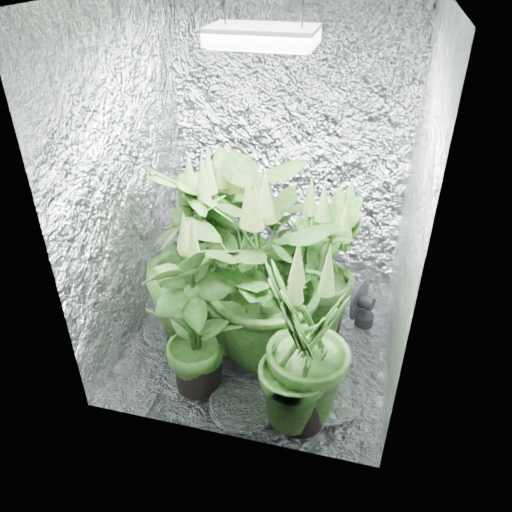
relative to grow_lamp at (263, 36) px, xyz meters
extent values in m
plane|color=silver|center=(0.00, 0.00, -1.83)|extent=(1.60, 1.60, 0.00)
cube|color=silver|center=(0.00, 0.80, -0.83)|extent=(1.60, 0.02, 2.00)
cube|color=silver|center=(0.00, -0.80, -0.83)|extent=(1.60, 0.02, 2.00)
cube|color=silver|center=(-0.80, 0.00, -0.83)|extent=(0.02, 1.60, 2.00)
cube|color=silver|center=(0.80, 0.00, -0.83)|extent=(0.02, 1.60, 2.00)
cube|color=gray|center=(0.00, 0.00, 0.00)|extent=(0.50, 0.30, 0.08)
cube|color=white|center=(0.00, 0.00, -0.04)|extent=(0.46, 0.26, 0.01)
cylinder|color=black|center=(-0.18, 0.00, 0.11)|extent=(0.01, 0.01, 0.13)
cylinder|color=black|center=(0.18, 0.00, 0.11)|extent=(0.01, 0.01, 0.13)
cylinder|color=black|center=(-0.07, 0.24, -1.69)|extent=(0.31, 0.31, 0.27)
cylinder|color=#4C2D14|center=(-0.07, 0.24, -1.57)|extent=(0.28, 0.28, 0.03)
imported|color=#0C3A0C|center=(-0.07, 0.24, -1.33)|extent=(1.10, 1.10, 0.93)
cone|color=olive|center=(-0.07, 0.24, -0.93)|extent=(0.10, 0.10, 0.27)
cylinder|color=black|center=(-0.31, 0.36, -1.69)|extent=(0.29, 0.29, 0.26)
cylinder|color=#4C2D14|center=(-0.31, 0.36, -1.58)|extent=(0.27, 0.27, 0.03)
imported|color=#0C3A0C|center=(-0.31, 0.36, -1.27)|extent=(0.77, 0.77, 1.05)
cone|color=olive|center=(-0.31, 0.36, -0.81)|extent=(0.09, 0.09, 0.26)
cylinder|color=black|center=(0.35, 0.18, -1.69)|extent=(0.30, 0.30, 0.27)
cylinder|color=#4C2D14|center=(0.35, 0.18, -1.57)|extent=(0.28, 0.28, 0.03)
imported|color=#0C3A0C|center=(0.35, 0.18, -1.32)|extent=(0.56, 0.56, 0.94)
cone|color=olive|center=(0.35, 0.18, -0.92)|extent=(0.10, 0.10, 0.27)
cylinder|color=black|center=(-0.41, -0.03, -1.69)|extent=(0.30, 0.30, 0.27)
cylinder|color=#4C2D14|center=(-0.41, -0.03, -1.57)|extent=(0.28, 0.28, 0.03)
imported|color=#0C3A0C|center=(-0.41, -0.03, -1.23)|extent=(0.89, 0.89, 1.13)
cone|color=olive|center=(-0.41, -0.03, -0.72)|extent=(0.10, 0.10, 0.27)
cylinder|color=black|center=(0.00, -0.15, -1.69)|extent=(0.30, 0.30, 0.27)
cylinder|color=#4C2D14|center=(0.00, -0.15, -1.58)|extent=(0.27, 0.27, 0.03)
imported|color=#0C3A0C|center=(0.00, -0.15, -1.24)|extent=(1.24, 1.24, 1.11)
cone|color=olive|center=(0.00, -0.15, -0.75)|extent=(0.10, 0.10, 0.27)
cylinder|color=black|center=(-0.25, -0.50, -1.71)|extent=(0.26, 0.26, 0.24)
cylinder|color=#4C2D14|center=(-0.25, -0.50, -1.60)|extent=(0.24, 0.24, 0.03)
imported|color=#0C3A0C|center=(-0.25, -0.50, -1.30)|extent=(0.74, 0.74, 0.99)
cone|color=olive|center=(-0.25, -0.50, -0.87)|extent=(0.09, 0.09, 0.24)
cylinder|color=black|center=(0.36, -0.61, -1.71)|extent=(0.26, 0.26, 0.23)
cylinder|color=#4C2D14|center=(0.36, -0.61, -1.61)|extent=(0.24, 0.24, 0.03)
imported|color=#0C3A0C|center=(0.36, -0.61, -1.31)|extent=(0.64, 0.64, 0.98)
cone|color=olive|center=(0.36, -0.61, -0.87)|extent=(0.08, 0.08, 0.23)
cylinder|color=black|center=(0.65, 0.29, -1.79)|extent=(0.13, 0.13, 0.07)
cylinder|color=black|center=(0.65, 0.29, -1.65)|extent=(0.12, 0.12, 0.09)
cylinder|color=#4C4C51|center=(0.60, 0.31, -1.65)|extent=(0.11, 0.26, 0.27)
torus|color=#4C4C51|center=(0.60, 0.31, -1.65)|extent=(0.11, 0.27, 0.28)
cube|color=white|center=(0.42, -0.63, -1.53)|extent=(0.05, 0.02, 0.07)
camera|label=1|loc=(0.58, -2.41, 0.39)|focal=35.00mm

